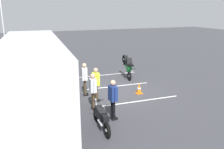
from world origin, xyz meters
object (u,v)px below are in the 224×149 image
object	(u,v)px
spectator_left	(93,88)
stunt_motorcycle	(128,65)
flagpole	(4,32)
tour_bus	(33,75)
spectator_right	(85,76)
spectator_far_left	(113,96)
traffic_cone	(139,88)
parked_motorcycle_silver	(101,118)
spectator_centre	(96,82)

from	to	relation	value
spectator_left	stunt_motorcycle	distance (m)	5.28
flagpole	tour_bus	bearing A→B (deg)	-169.71
tour_bus	spectator_right	size ratio (longest dim) A/B	5.48
spectator_left	spectator_right	world-z (taller)	spectator_right
spectator_far_left	spectator_left	distance (m)	1.44
spectator_right	traffic_cone	bearing A→B (deg)	-106.33
tour_bus	parked_motorcycle_silver	world-z (taller)	tour_bus
parked_motorcycle_silver	flagpole	size ratio (longest dim) A/B	0.33
spectator_right	traffic_cone	xyz separation A→B (m)	(-0.84, -2.88, -0.77)
spectator_far_left	spectator_centre	size ratio (longest dim) A/B	1.00
spectator_left	stunt_motorcycle	xyz separation A→B (m)	(3.84, -3.63, -0.05)
spectator_far_left	stunt_motorcycle	distance (m)	6.11
tour_bus	spectator_far_left	size ratio (longest dim) A/B	5.61
tour_bus	parked_motorcycle_silver	xyz separation A→B (m)	(-2.96, -2.23, -1.16)
parked_motorcycle_silver	spectator_centre	bearing A→B (deg)	-14.11
spectator_left	spectator_centre	distance (m)	0.96
stunt_motorcycle	flagpole	bearing A→B (deg)	59.66
spectator_right	parked_motorcycle_silver	xyz separation A→B (m)	(-3.86, 0.42, -0.60)
tour_bus	flagpole	bearing A→B (deg)	10.29
tour_bus	traffic_cone	world-z (taller)	tour_bus
spectator_far_left	flagpole	size ratio (longest dim) A/B	0.28
tour_bus	spectator_centre	world-z (taller)	tour_bus
tour_bus	spectator_left	xyz separation A→B (m)	(-1.01, -2.52, -0.61)
spectator_left	spectator_centre	bearing A→B (deg)	-26.08
spectator_right	stunt_motorcycle	world-z (taller)	spectator_right
tour_bus	parked_motorcycle_silver	size ratio (longest dim) A/B	4.81
spectator_right	spectator_far_left	bearing A→B (deg)	-174.61
tour_bus	flagpole	distance (m)	7.45
spectator_far_left	stunt_motorcycle	size ratio (longest dim) A/B	0.86
spectator_right	spectator_centre	bearing A→B (deg)	-164.56
spectator_far_left	spectator_centre	distance (m)	2.23
spectator_far_left	spectator_centre	xyz separation A→B (m)	(2.23, 0.02, 0.00)
spectator_far_left	flagpole	distance (m)	10.67
traffic_cone	spectator_far_left	bearing A→B (deg)	133.50
spectator_left	spectator_centre	xyz separation A→B (m)	(0.86, -0.42, 0.02)
spectator_far_left	spectator_right	xyz separation A→B (m)	(3.28, 0.31, 0.03)
spectator_left	parked_motorcycle_silver	distance (m)	2.05
stunt_motorcycle	traffic_cone	world-z (taller)	stunt_motorcycle
tour_bus	traffic_cone	xyz separation A→B (m)	(0.06, -5.53, -1.34)
parked_motorcycle_silver	traffic_cone	world-z (taller)	parked_motorcycle_silver
spectator_far_left	stunt_motorcycle	xyz separation A→B (m)	(5.21, -3.19, -0.06)
stunt_motorcycle	flagpole	xyz separation A→B (m)	(4.36, 7.46, 2.06)
tour_bus	stunt_motorcycle	world-z (taller)	tour_bus
spectator_left	spectator_centre	size ratio (longest dim) A/B	0.99
traffic_cone	spectator_left	bearing A→B (deg)	109.52
spectator_far_left	spectator_right	world-z (taller)	spectator_right
spectator_far_left	spectator_centre	world-z (taller)	spectator_far_left
tour_bus	flagpole	size ratio (longest dim) A/B	1.60
spectator_centre	spectator_left	bearing A→B (deg)	153.92
spectator_left	parked_motorcycle_silver	world-z (taller)	spectator_left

